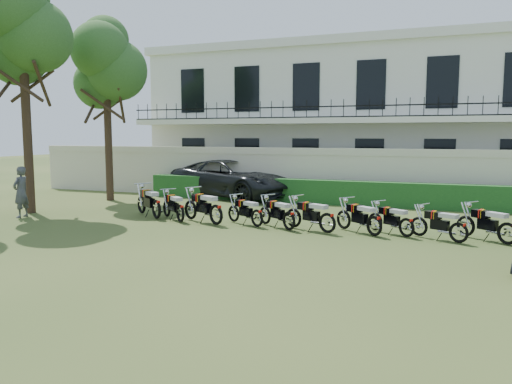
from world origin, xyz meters
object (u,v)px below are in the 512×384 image
at_px(motorcycle_8, 459,228).
at_px(suv, 233,179).
at_px(inspector, 21,192).
at_px(motorcycle_6, 374,221).
at_px(motorcycle_4, 289,216).
at_px(motorcycle_5, 327,218).
at_px(motorcycle_3, 257,214).
at_px(motorcycle_2, 216,210).
at_px(tree_west_mid, 22,27).
at_px(motorcycle_1, 180,209).
at_px(motorcycle_0, 156,204).
at_px(motorcycle_9, 508,228).
at_px(tree_west_near, 106,64).
at_px(motorcycle_7, 407,223).

distance_m(motorcycle_8, suv, 11.79).
bearing_deg(inspector, motorcycle_6, 88.82).
height_order(motorcycle_4, motorcycle_5, motorcycle_5).
bearing_deg(motorcycle_3, motorcycle_2, 126.48).
bearing_deg(tree_west_mid, motorcycle_6, 0.40).
relative_size(motorcycle_1, suv, 0.24).
bearing_deg(inspector, motorcycle_0, 99.62).
height_order(motorcycle_6, motorcycle_9, motorcycle_9).
distance_m(tree_west_mid, tree_west_near, 4.11).
distance_m(tree_west_near, motorcycle_0, 7.95).
bearing_deg(motorcycle_4, motorcycle_1, 123.63).
height_order(motorcycle_5, motorcycle_9, motorcycle_5).
bearing_deg(tree_west_mid, motorcycle_8, -0.15).
bearing_deg(motorcycle_0, motorcycle_1, -68.69).
height_order(motorcycle_1, motorcycle_5, motorcycle_5).
bearing_deg(motorcycle_7, inspector, 130.57).
xyz_separation_m(motorcycle_7, motorcycle_9, (2.53, -0.08, 0.04)).
relative_size(motorcycle_2, motorcycle_4, 1.22).
distance_m(motorcycle_2, inspector, 7.11).
xyz_separation_m(tree_west_near, inspector, (-0.03, -4.92, -5.00)).
distance_m(motorcycle_7, motorcycle_9, 2.53).
distance_m(motorcycle_1, inspector, 5.82).
height_order(motorcycle_0, motorcycle_5, motorcycle_0).
height_order(tree_west_mid, motorcycle_8, tree_west_mid).
xyz_separation_m(motorcycle_7, suv, (-8.18, 6.62, 0.44)).
distance_m(tree_west_mid, motorcycle_6, 13.90).
distance_m(tree_west_near, motorcycle_8, 15.69).
xyz_separation_m(motorcycle_3, motorcycle_9, (6.99, -0.03, 0.03)).
bearing_deg(inspector, motorcycle_9, 88.12).
xyz_separation_m(motorcycle_4, inspector, (-9.45, -0.96, 0.44)).
bearing_deg(motorcycle_8, motorcycle_5, 118.12).
bearing_deg(motorcycle_7, motorcycle_2, 127.58).
height_order(motorcycle_3, motorcycle_6, motorcycle_6).
height_order(motorcycle_2, motorcycle_6, motorcycle_2).
distance_m(tree_west_near, motorcycle_1, 8.78).
distance_m(motorcycle_5, suv, 9.13).
bearing_deg(inspector, motorcycle_8, 87.57).
height_order(tree_west_near, motorcycle_1, tree_west_near).
xyz_separation_m(tree_west_mid, motorcycle_7, (13.30, 0.27, -6.24)).
height_order(tree_west_near, motorcycle_6, tree_west_near).
xyz_separation_m(motorcycle_6, motorcycle_8, (2.21, -0.12, -0.03)).
xyz_separation_m(motorcycle_2, suv, (-2.40, 6.85, 0.35)).
bearing_deg(motorcycle_9, motorcycle_2, 130.05).
xyz_separation_m(motorcycle_9, inspector, (-15.35, -1.10, 0.43)).
relative_size(motorcycle_0, motorcycle_9, 1.16).
height_order(motorcycle_0, motorcycle_2, same).
bearing_deg(motorcycle_1, motorcycle_6, -51.50).
height_order(motorcycle_4, motorcycle_7, motorcycle_4).
bearing_deg(inspector, tree_west_near, 173.71).
bearing_deg(motorcycle_1, tree_west_mid, 129.56).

